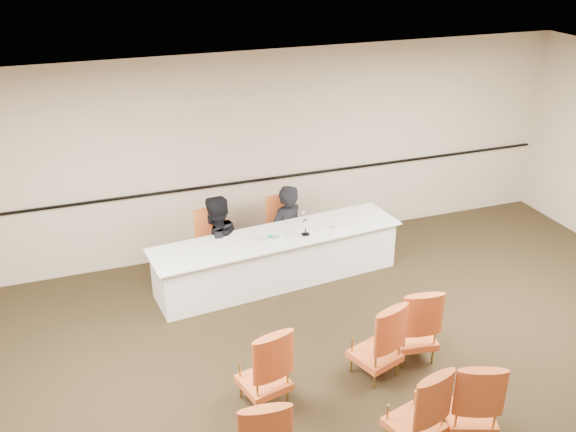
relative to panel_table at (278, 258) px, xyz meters
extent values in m
plane|color=black|center=(0.04, -2.86, -0.35)|extent=(10.00, 10.00, 0.00)
plane|color=silver|center=(0.04, -2.86, 2.65)|extent=(10.00, 10.00, 0.00)
cube|color=beige|center=(0.04, 1.14, 1.15)|extent=(10.00, 0.04, 3.00)
cube|color=black|center=(0.04, 1.10, 0.75)|extent=(9.80, 0.04, 0.03)
imported|color=black|center=(0.32, 0.57, -0.01)|extent=(0.72, 0.61, 1.67)
imported|color=black|center=(-0.76, 0.46, 0.03)|extent=(0.98, 0.89, 1.63)
cube|color=white|center=(0.53, -0.03, 0.35)|extent=(0.33, 0.26, 0.00)
cylinder|color=white|center=(0.03, -0.09, 0.40)|extent=(0.09, 0.09, 0.10)
cylinder|color=white|center=(0.85, -0.08, 0.41)|extent=(0.08, 0.08, 0.12)
camera|label=1|loc=(-2.53, -7.39, 4.29)|focal=40.00mm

